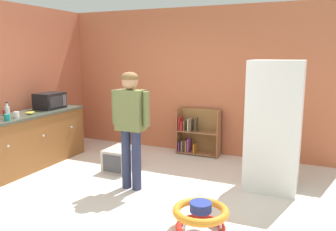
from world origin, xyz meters
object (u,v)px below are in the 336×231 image
Objects in this scene: standing_person at (131,119)px; pet_carrier at (121,159)px; refrigerator at (274,125)px; banana_bunch at (31,113)px; white_cup at (16,115)px; teal_cup at (7,117)px; microwave at (50,101)px; clear_bottle at (7,112)px; kitchen_counter at (29,140)px; baby_walker at (201,217)px; yellow_cup at (60,103)px; bookshelf at (196,135)px; red_cup at (5,112)px.

pet_carrier is (-0.55, 0.61, -0.81)m from standing_person.
refrigerator is 11.24× the size of banana_bunch.
teal_cup is at bearing -77.30° from white_cup.
microwave reaches higher than banana_bunch.
pet_carrier is at bearing 32.03° from clear_bottle.
baby_walker is at bearing -14.86° from kitchen_counter.
banana_bunch is at bearing 80.36° from clear_bottle.
yellow_cup is (-0.09, 0.35, -0.09)m from microwave.
microwave is at bearing -151.26° from bookshelf.
banana_bunch is 1.67× the size of red_cup.
white_cup is at bearing -78.67° from yellow_cup.
clear_bottle is at bearing -171.83° from standing_person.
baby_walker is (3.27, -0.87, -0.29)m from kitchen_counter.
microwave reaches higher than bookshelf.
yellow_cup is at bearing 104.69° from microwave.
bookshelf is 3.46× the size of clear_bottle.
standing_person reaches higher than red_cup.
refrigerator is 3.22× the size of pet_carrier.
bookshelf is at bearing 38.09° from kitchen_counter.
teal_cup is at bearing -78.47° from yellow_cup.
refrigerator is at bearing -36.26° from bookshelf.
clear_bottle is 0.13m from white_cup.
clear_bottle is (-3.22, 0.44, 0.84)m from baby_walker.
red_cup is 1.00× the size of yellow_cup.
refrigerator is at bearing 19.30° from teal_cup.
yellow_cup is at bearing 164.69° from pet_carrier.
clear_bottle is 2.59× the size of teal_cup.
baby_walker is at bearing -108.79° from refrigerator.
pet_carrier is at bearing 17.23° from kitchen_counter.
bookshelf is 3.10m from white_cup.
kitchen_counter is at bearing -169.64° from refrigerator.
teal_cup is (-3.60, -1.26, 0.06)m from refrigerator.
refrigerator is at bearing 16.74° from clear_bottle.
refrigerator is 3.80m from white_cup.
teal_cup is (0.14, -0.13, -0.05)m from clear_bottle.
baby_walker is at bearing -29.96° from standing_person.
baby_walker is 3.88m from yellow_cup.
white_cup is (-3.12, 0.51, 0.79)m from baby_walker.
teal_cup reaches higher than banana_bunch.
banana_bunch is at bearing 98.31° from teal_cup.
baby_walker is 6.36× the size of yellow_cup.
clear_bottle is at bearing -135.12° from bookshelf.
clear_bottle reaches higher than kitchen_counter.
refrigerator is at bearing 10.36° from kitchen_counter.
bookshelf is 3.23m from clear_bottle.
banana_bunch is 0.53m from teal_cup.
kitchen_counter is at bearing -89.47° from microwave.
kitchen_counter is 22.29× the size of red_cup.
refrigerator is 3.82m from microwave.
standing_person is at bearing -26.09° from yellow_cup.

